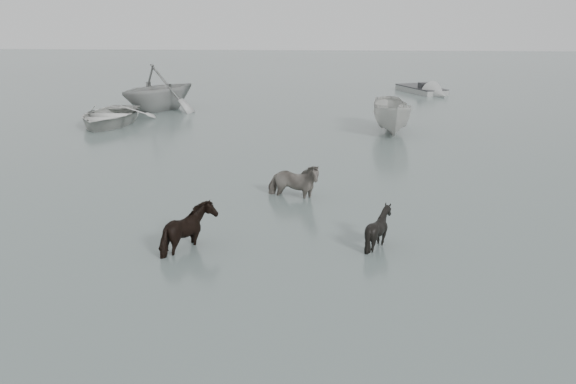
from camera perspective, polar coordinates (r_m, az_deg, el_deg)
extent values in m
plane|color=#4C5A56|center=(16.59, -2.11, -3.73)|extent=(140.00, 140.00, 0.00)
imported|color=black|center=(19.46, 0.46, 1.61)|extent=(1.92, 1.26, 1.49)
imported|color=black|center=(15.48, -8.78, -2.69)|extent=(1.23, 1.42, 1.38)
imported|color=black|center=(15.72, 8.07, -2.77)|extent=(1.33, 1.26, 1.17)
imported|color=silver|center=(33.03, -15.64, 6.75)|extent=(3.87, 5.33, 1.09)
imported|color=#A1A3A1|center=(36.82, -11.42, 9.22)|extent=(6.48, 6.68, 2.69)
imported|color=#BABAB5|center=(30.06, 9.27, 6.85)|extent=(1.66, 4.42, 1.71)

